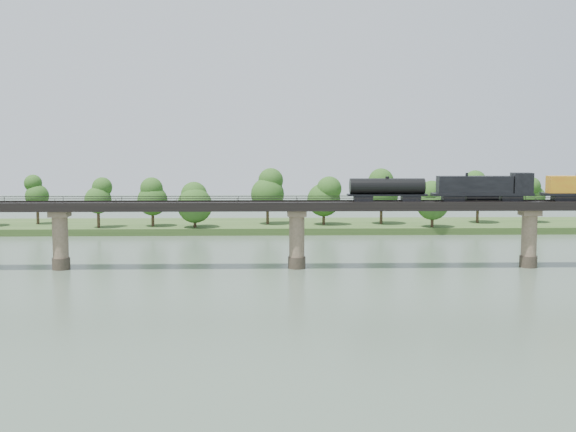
{
  "coord_description": "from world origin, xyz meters",
  "views": [
    {
      "loc": [
        -4.8,
        -91.69,
        21.62
      ],
      "look_at": [
        -1.5,
        30.0,
        9.0
      ],
      "focal_mm": 45.0,
      "sensor_mm": 36.0,
      "label": 1
    }
  ],
  "objects": [
    {
      "name": "ground",
      "position": [
        0.0,
        0.0,
        0.0
      ],
      "size": [
        400.0,
        400.0,
        0.0
      ],
      "primitive_type": "plane",
      "color": "#3D4E3E",
      "rests_on": "ground"
    },
    {
      "name": "far_bank",
      "position": [
        0.0,
        85.0,
        0.8
      ],
      "size": [
        300.0,
        24.0,
        1.6
      ],
      "primitive_type": "cube",
      "color": "#2E4A1D",
      "rests_on": "ground"
    },
    {
      "name": "bridge",
      "position": [
        0.0,
        30.0,
        5.46
      ],
      "size": [
        236.0,
        30.0,
        11.5
      ],
      "color": "#473A2D",
      "rests_on": "ground"
    },
    {
      "name": "bridge_superstructure",
      "position": [
        0.0,
        30.0,
        11.79
      ],
      "size": [
        220.0,
        4.9,
        0.75
      ],
      "color": "black",
      "rests_on": "bridge"
    },
    {
      "name": "far_treeline",
      "position": [
        -8.21,
        80.52,
        8.83
      ],
      "size": [
        289.06,
        17.54,
        13.6
      ],
      "color": "#382619",
      "rests_on": "far_bank"
    },
    {
      "name": "freight_train",
      "position": [
        44.46,
        30.0,
        13.79
      ],
      "size": [
        69.69,
        2.72,
        4.8
      ],
      "color": "black",
      "rests_on": "bridge"
    }
  ]
}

